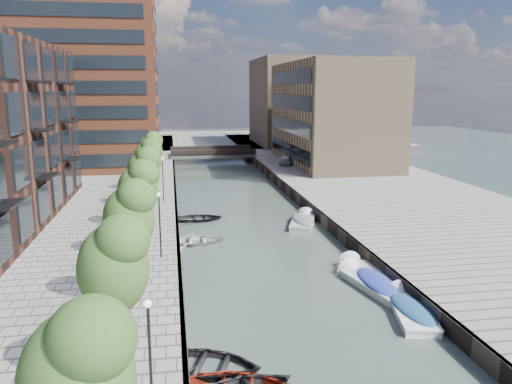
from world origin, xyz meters
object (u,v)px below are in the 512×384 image
object	(u,v)px
motorboat_0	(410,309)
tree_6	(150,149)
tree_2	(129,214)
sloop_4	(198,220)
tree_1	(113,263)
motorboat_4	(303,222)
bridge	(212,153)
car	(286,159)
tree_0	(77,372)
sloop_3	(194,244)
motorboat_3	(371,283)
tree_3	(138,187)
tree_4	(143,170)
sloop_1	(206,370)
tree_5	(147,158)
motorboat_2	(364,276)

from	to	relation	value
motorboat_0	tree_6	bearing A→B (deg)	114.91
tree_2	sloop_4	world-z (taller)	tree_2
tree_1	motorboat_4	distance (m)	26.69
bridge	car	world-z (taller)	car
motorboat_0	tree_0	bearing A→B (deg)	-139.37
sloop_3	motorboat_4	world-z (taller)	motorboat_4
tree_2	motorboat_0	size ratio (longest dim) A/B	1.13
car	tree_2	bearing A→B (deg)	-94.05
tree_6	motorboat_3	bearing A→B (deg)	-63.06
bridge	tree_6	world-z (taller)	tree_6
tree_2	tree_3	bearing A→B (deg)	90.00
tree_2	motorboat_0	bearing A→B (deg)	-8.30
tree_1	tree_4	size ratio (longest dim) A/B	1.00
tree_1	sloop_3	bearing A→B (deg)	79.04
tree_1	car	bearing A→B (deg)	70.36
tree_6	motorboat_0	distance (m)	33.50
sloop_4	car	distance (m)	28.31
tree_3	motorboat_4	size ratio (longest dim) A/B	1.09
bridge	tree_2	distance (m)	54.81
sloop_1	bridge	bearing A→B (deg)	13.69
sloop_1	sloop_3	bearing A→B (deg)	17.52
tree_5	sloop_3	bearing A→B (deg)	-69.14
tree_0	sloop_3	bearing A→B (deg)	81.99
motorboat_2	car	bearing A→B (deg)	83.80
tree_5	motorboat_2	size ratio (longest dim) A/B	1.08
motorboat_3	sloop_3	bearing A→B (deg)	134.67
tree_0	motorboat_0	bearing A→B (deg)	40.63
tree_2	motorboat_3	distance (m)	14.42
motorboat_4	tree_4	bearing A→B (deg)	-172.59
sloop_1	motorboat_0	distance (m)	11.31
sloop_3	tree_6	bearing A→B (deg)	9.39
tree_5	car	bearing A→B (deg)	51.06
tree_1	tree_5	size ratio (longest dim) A/B	1.00
bridge	motorboat_3	world-z (taller)	bridge
tree_3	motorboat_2	bearing A→B (deg)	-16.14
tree_3	motorboat_2	xyz separation A→B (m)	(13.54, -3.92, -5.20)
tree_2	motorboat_4	xyz separation A→B (m)	(13.07, 15.70, -5.10)
sloop_3	motorboat_4	bearing A→B (deg)	-69.38
sloop_4	motorboat_0	xyz separation A→B (m)	(9.68, -20.42, 0.20)
tree_6	motorboat_3	distance (m)	29.98
tree_2	sloop_1	xyz separation A→B (m)	(3.23, -5.65, -5.31)
sloop_4	motorboat_3	xyz separation A→B (m)	(9.12, -16.72, 0.22)
tree_4	tree_5	distance (m)	7.00
tree_5	tree_6	size ratio (longest dim) A/B	1.00
motorboat_3	bridge	bearing A→B (deg)	95.33
motorboat_4	car	distance (m)	27.90
tree_5	bridge	bearing A→B (deg)	75.56
bridge	motorboat_0	size ratio (longest dim) A/B	2.47
motorboat_3	sloop_1	bearing A→B (deg)	-144.27
tree_4	motorboat_3	xyz separation A→B (m)	(13.39, -12.34, -5.09)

